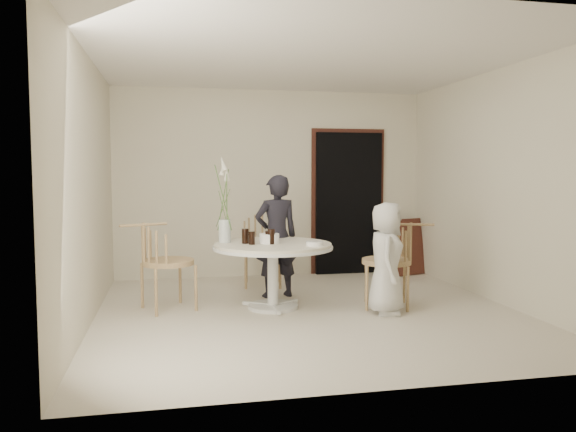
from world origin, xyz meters
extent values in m
plane|color=beige|center=(0.00, 0.00, 0.00)|extent=(4.50, 4.50, 0.00)
plane|color=white|center=(0.00, 0.00, 2.70)|extent=(4.50, 4.50, 0.00)
plane|color=beige|center=(0.00, 2.25, 1.35)|extent=(4.50, 0.00, 4.50)
plane|color=beige|center=(0.00, -2.25, 1.35)|extent=(4.50, 0.00, 4.50)
plane|color=beige|center=(-2.25, 0.00, 1.35)|extent=(0.00, 4.50, 4.50)
plane|color=beige|center=(2.25, 0.00, 1.35)|extent=(0.00, 4.50, 4.50)
cube|color=black|center=(1.15, 2.19, 1.05)|extent=(1.00, 0.10, 2.10)
cube|color=#4F281B|center=(1.15, 2.23, 1.11)|extent=(1.12, 0.03, 2.22)
cylinder|color=silver|center=(-0.35, 0.25, 0.02)|extent=(0.56, 0.56, 0.04)
cylinder|color=silver|center=(-0.35, 0.25, 0.34)|extent=(0.12, 0.12, 0.65)
cylinder|color=silver|center=(-0.35, 0.25, 0.68)|extent=(1.33, 1.33, 0.03)
cylinder|color=beige|center=(-0.35, 0.25, 0.71)|extent=(1.30, 1.30, 0.04)
cube|color=#4F281B|center=(1.95, 1.86, 0.41)|extent=(0.65, 0.38, 0.83)
cylinder|color=tan|center=(-0.51, 1.33, 0.25)|extent=(0.03, 0.03, 0.50)
cylinder|color=tan|center=(-0.07, 1.26, 0.25)|extent=(0.03, 0.03, 0.50)
cylinder|color=tan|center=(-0.45, 1.77, 0.25)|extent=(0.03, 0.03, 0.50)
cylinder|color=tan|center=(-0.01, 1.70, 0.25)|extent=(0.03, 0.03, 0.50)
cylinder|color=tan|center=(-0.26, 1.51, 0.53)|extent=(0.56, 0.56, 0.06)
cylinder|color=tan|center=(0.78, 0.34, 0.25)|extent=(0.03, 0.03, 0.50)
cylinder|color=tan|center=(0.63, -0.08, 0.25)|extent=(0.03, 0.03, 0.50)
cylinder|color=tan|center=(1.19, 0.20, 0.25)|extent=(0.03, 0.03, 0.50)
cylinder|color=tan|center=(1.05, -0.22, 0.25)|extent=(0.03, 0.03, 0.50)
cylinder|color=tan|center=(0.91, 0.06, 0.52)|extent=(0.55, 0.55, 0.06)
cylinder|color=tan|center=(-1.20, 0.30, 0.25)|extent=(0.03, 0.03, 0.51)
cylinder|color=tan|center=(-1.36, 0.72, 0.25)|extent=(0.03, 0.03, 0.51)
cylinder|color=tan|center=(-1.62, 0.13, 0.25)|extent=(0.03, 0.03, 0.51)
cylinder|color=tan|center=(-1.78, 0.55, 0.25)|extent=(0.03, 0.03, 0.51)
cylinder|color=tan|center=(-1.49, 0.43, 0.53)|extent=(0.56, 0.56, 0.06)
imported|color=black|center=(-0.20, 0.82, 0.74)|extent=(0.59, 0.44, 1.48)
imported|color=silver|center=(0.79, -0.23, 0.60)|extent=(0.56, 0.68, 1.20)
cylinder|color=white|center=(-0.39, 0.26, 0.78)|extent=(0.22, 0.22, 0.11)
cylinder|color=#FFE8A1|center=(-0.39, 0.26, 0.86)|extent=(0.01, 0.01, 0.05)
cylinder|color=#FFE8A1|center=(-0.35, 0.28, 0.86)|extent=(0.01, 0.01, 0.05)
cylinder|color=black|center=(-0.59, 0.19, 0.80)|extent=(0.09, 0.09, 0.14)
cylinder|color=black|center=(-0.38, 0.18, 0.81)|extent=(0.09, 0.09, 0.17)
cylinder|color=black|center=(-0.65, 0.30, 0.81)|extent=(0.10, 0.10, 0.17)
cylinder|color=black|center=(-0.41, 0.23, 0.80)|extent=(0.09, 0.09, 0.14)
cylinder|color=white|center=(0.05, -0.04, 0.75)|extent=(0.21, 0.21, 0.05)
cylinder|color=silver|center=(-0.86, 0.45, 0.86)|extent=(0.14, 0.14, 0.26)
cylinder|color=#456A2D|center=(-0.84, 0.44, 1.18)|extent=(0.01, 0.01, 0.64)
cone|color=beige|center=(-0.84, 0.44, 1.50)|extent=(0.06, 0.06, 0.17)
cylinder|color=#456A2D|center=(-0.88, 0.47, 1.21)|extent=(0.01, 0.01, 0.70)
cone|color=beige|center=(-0.88, 0.47, 1.56)|extent=(0.06, 0.06, 0.17)
cylinder|color=#456A2D|center=(-0.88, 0.42, 1.24)|extent=(0.01, 0.01, 0.75)
cone|color=beige|center=(-0.88, 0.42, 1.61)|extent=(0.06, 0.06, 0.17)
camera|label=1|loc=(-1.44, -5.82, 1.51)|focal=35.00mm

